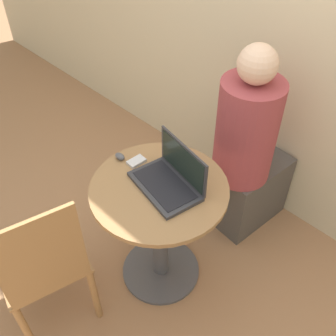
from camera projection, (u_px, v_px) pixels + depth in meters
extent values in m
plane|color=#9E704C|center=(161.00, 270.00, 2.38)|extent=(12.00, 12.00, 0.00)
cube|color=beige|center=(295.00, 10.00, 2.00)|extent=(7.00, 0.05, 2.60)
cylinder|color=#4C4C51|center=(161.00, 269.00, 2.37)|extent=(0.46, 0.46, 0.02)
cylinder|color=#4C4C51|center=(160.00, 234.00, 2.13)|extent=(0.09, 0.09, 0.68)
cylinder|color=olive|center=(159.00, 189.00, 1.90)|extent=(0.68, 0.68, 0.02)
cube|color=#2D2D33|center=(165.00, 186.00, 1.88)|extent=(0.39, 0.28, 0.02)
cube|color=black|center=(165.00, 185.00, 1.87)|extent=(0.34, 0.23, 0.00)
cube|color=#2D2D33|center=(183.00, 161.00, 1.85)|extent=(0.35, 0.08, 0.20)
cube|color=black|center=(182.00, 162.00, 1.84)|extent=(0.32, 0.06, 0.17)
cube|color=silver|center=(136.00, 161.00, 2.01)|extent=(0.06, 0.09, 0.02)
ellipsoid|color=#4C4C51|center=(121.00, 156.00, 2.03)|extent=(0.06, 0.04, 0.03)
cylinder|color=#9E7042|center=(70.00, 245.00, 2.25)|extent=(0.04, 0.04, 0.44)
cylinder|color=#9E7042|center=(7.00, 274.00, 2.11)|extent=(0.04, 0.04, 0.44)
cylinder|color=#9E7042|center=(95.00, 294.00, 2.02)|extent=(0.04, 0.04, 0.44)
cylinder|color=#9E7042|center=(26.00, 330.00, 1.89)|extent=(0.04, 0.04, 0.44)
cube|color=#9E7042|center=(40.00, 259.00, 1.91)|extent=(0.48, 0.48, 0.02)
cube|color=#9E7042|center=(41.00, 258.00, 1.62)|extent=(0.11, 0.36, 0.48)
cube|color=#4C4742|center=(247.00, 189.00, 2.55)|extent=(0.36, 0.50, 0.46)
cylinder|color=#993D42|center=(246.00, 131.00, 2.14)|extent=(0.34, 0.34, 0.60)
sphere|color=beige|center=(258.00, 64.00, 1.86)|extent=(0.20, 0.20, 0.20)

